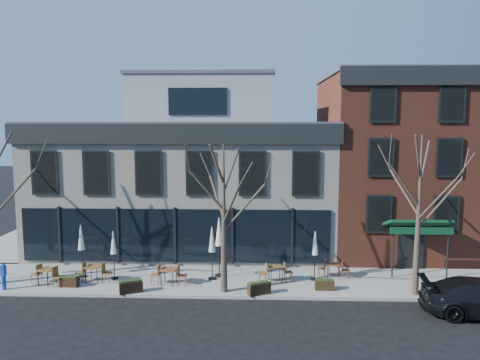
{
  "coord_description": "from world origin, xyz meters",
  "views": [
    {
      "loc": [
        4.53,
        -25.34,
        8.2
      ],
      "look_at": [
        3.55,
        2.0,
        4.78
      ],
      "focal_mm": 35.0,
      "sensor_mm": 36.0,
      "label": 1
    }
  ],
  "objects": [
    {
      "name": "ground",
      "position": [
        0.0,
        0.0,
        0.0
      ],
      "size": [
        120.0,
        120.0,
        0.0
      ],
      "primitive_type": "plane",
      "color": "black",
      "rests_on": "ground"
    },
    {
      "name": "sidewalk_side",
      "position": [
        -11.25,
        6.0,
        0.07
      ],
      "size": [
        4.5,
        12.0,
        0.15
      ],
      "primitive_type": "cube",
      "color": "gray",
      "rests_on": "ground"
    },
    {
      "name": "cafe_set_0",
      "position": [
        -5.84,
        -3.28,
        0.65
      ],
      "size": [
        1.89,
        1.04,
        0.97
      ],
      "color": "brown",
      "rests_on": "sidewalk_front"
    },
    {
      "name": "planter_2",
      "position": [
        4.67,
        -4.2,
        0.44
      ],
      "size": [
        1.14,
        0.81,
        0.59
      ],
      "color": "black",
      "rests_on": "sidewalk_front"
    },
    {
      "name": "corner_building",
      "position": [
        0.07,
        5.07,
        4.72
      ],
      "size": [
        18.39,
        10.39,
        11.1
      ],
      "color": "silver",
      "rests_on": "ground"
    },
    {
      "name": "tree_right",
      "position": [
        12.01,
        -3.9,
        4.02
      ],
      "size": [
        3.72,
        3.77,
        7.48
      ],
      "color": "#382B21",
      "rests_on": "sidewalk_front"
    },
    {
      "name": "call_box",
      "position": [
        -7.62,
        -4.04,
        0.84
      ],
      "size": [
        0.26,
        0.26,
        1.31
      ],
      "color": "#0D40B2",
      "rests_on": "sidewalk_front"
    },
    {
      "name": "umbrella_2",
      "position": [
        2.27,
        -2.15,
        2.09
      ],
      "size": [
        0.44,
        0.44,
        2.75
      ],
      "color": "black",
      "rests_on": "sidewalk_front"
    },
    {
      "name": "red_brick_building",
      "position": [
        13.0,
        4.98,
        5.64
      ],
      "size": [
        8.2,
        11.78,
        11.18
      ],
      "color": "brown",
      "rests_on": "ground"
    },
    {
      "name": "cafe_set_1",
      "position": [
        -3.67,
        -2.79,
        0.66
      ],
      "size": [
        1.92,
        0.83,
        1.0
      ],
      "color": "brown",
      "rests_on": "sidewalk_front"
    },
    {
      "name": "planter_0",
      "position": [
        -4.67,
        -3.5,
        0.41
      ],
      "size": [
        0.95,
        0.43,
        0.52
      ],
      "color": "black",
      "rests_on": "sidewalk_front"
    },
    {
      "name": "sidewalk_front",
      "position": [
        3.25,
        -2.15,
        0.07
      ],
      "size": [
        33.5,
        4.7,
        0.15
      ],
      "primitive_type": "cube",
      "color": "gray",
      "rests_on": "ground"
    },
    {
      "name": "umbrella_3",
      "position": [
        2.6,
        -1.67,
        2.35
      ],
      "size": [
        0.5,
        0.5,
        3.12
      ],
      "color": "black",
      "rests_on": "sidewalk_front"
    },
    {
      "name": "planter_3",
      "position": [
        7.82,
        -3.5,
        0.4
      ],
      "size": [
        0.92,
        0.38,
        0.51
      ],
      "color": "black",
      "rests_on": "sidewalk_front"
    },
    {
      "name": "cafe_set_4",
      "position": [
        5.51,
        -2.39,
        0.63
      ],
      "size": [
        1.82,
        0.82,
        0.94
      ],
      "color": "brown",
      "rests_on": "sidewalk_front"
    },
    {
      "name": "umbrella_0",
      "position": [
        -4.53,
        -2.07,
        2.1
      ],
      "size": [
        0.44,
        0.44,
        2.77
      ],
      "color": "black",
      "rests_on": "sidewalk_front"
    },
    {
      "name": "cafe_set_2",
      "position": [
        0.18,
        -3.03,
        0.65
      ],
      "size": [
        1.88,
        0.82,
        0.97
      ],
      "color": "brown",
      "rests_on": "sidewalk_front"
    },
    {
      "name": "cafe_set_5",
      "position": [
        8.56,
        -1.64,
        0.6
      ],
      "size": [
        1.71,
        0.86,
        0.88
      ],
      "color": "brown",
      "rests_on": "sidewalk_front"
    },
    {
      "name": "planter_1",
      "position": [
        -1.41,
        -4.2,
        0.45
      ],
      "size": [
        1.17,
        0.81,
        0.61
      ],
      "color": "black",
      "rests_on": "sidewalk_front"
    },
    {
      "name": "tree_mid",
      "position": [
        3.01,
        -3.9,
        3.79
      ],
      "size": [
        3.5,
        3.55,
        7.04
      ],
      "color": "#382B21",
      "rests_on": "sidewalk_front"
    },
    {
      "name": "umbrella_4",
      "position": [
        7.51,
        -2.12,
        1.95
      ],
      "size": [
        0.41,
        0.41,
        2.55
      ],
      "color": "black",
      "rests_on": "sidewalk_front"
    },
    {
      "name": "umbrella_1",
      "position": [
        -2.78,
        -2.28,
        1.92
      ],
      "size": [
        0.4,
        0.4,
        2.51
      ],
      "color": "black",
      "rests_on": "sidewalk_front"
    }
  ]
}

